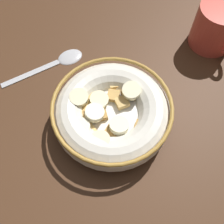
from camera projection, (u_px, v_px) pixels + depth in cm
name	position (u px, v px, depth cm)	size (l,w,h in cm)	color
ground_plane	(112.00, 123.00, 42.83)	(99.41, 99.41, 2.00)	#472B19
cereal_bowl	(112.00, 113.00, 39.49)	(17.90, 17.90, 5.42)	silver
spoon	(61.00, 60.00, 47.15)	(4.68, 15.41, 0.80)	#B7B7BC
coffee_mug	(217.00, 27.00, 45.99)	(10.55, 7.95, 7.88)	#D84C3F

